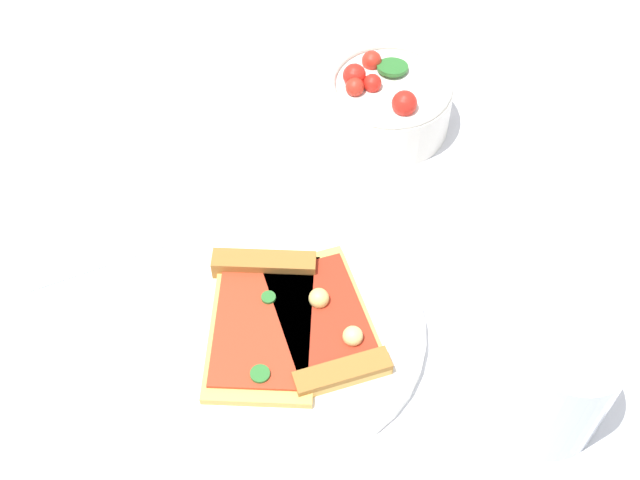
{
  "coord_description": "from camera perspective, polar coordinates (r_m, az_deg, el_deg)",
  "views": [
    {
      "loc": [
        -0.37,
        0.13,
        0.62
      ],
      "look_at": [
        0.04,
        -0.05,
        0.03
      ],
      "focal_mm": 46.52,
      "sensor_mm": 36.0,
      "label": 1
    }
  ],
  "objects": [
    {
      "name": "soda_glass",
      "position": [
        0.67,
        16.1,
        -9.66
      ],
      "size": [
        0.08,
        0.08,
        0.11
      ],
      "color": "silver",
      "rests_on": "ground_plane"
    },
    {
      "name": "salad_bowl",
      "position": [
        0.86,
        4.69,
        9.46
      ],
      "size": [
        0.13,
        0.13,
        0.08
      ],
      "color": "white",
      "rests_on": "ground_plane"
    },
    {
      "name": "pizza_slice_near",
      "position": [
        0.71,
        -3.83,
        -4.98
      ],
      "size": [
        0.17,
        0.15,
        0.02
      ],
      "color": "#E5B256",
      "rests_on": "plate"
    },
    {
      "name": "ground_plane",
      "position": [
        0.74,
        -2.72,
        -4.81
      ],
      "size": [
        2.4,
        2.4,
        0.0
      ],
      "primitive_type": "plane",
      "color": "silver",
      "rests_on": "ground"
    },
    {
      "name": "pizza_slice_far",
      "position": [
        0.71,
        0.38,
        -5.98
      ],
      "size": [
        0.14,
        0.1,
        0.02
      ],
      "color": "#E5B256",
      "rests_on": "plate"
    },
    {
      "name": "plate",
      "position": [
        0.72,
        -2.11,
        -6.5
      ],
      "size": [
        0.23,
        0.23,
        0.01
      ],
      "primitive_type": "cylinder",
      "color": "white",
      "rests_on": "ground_plane"
    },
    {
      "name": "paper_napkin",
      "position": [
        0.84,
        -15.71,
        2.4
      ],
      "size": [
        0.16,
        0.16,
        0.0
      ],
      "primitive_type": "cube",
      "rotation": [
        0.0,
        0.0,
        -0.02
      ],
      "color": "white",
      "rests_on": "ground_plane"
    }
  ]
}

